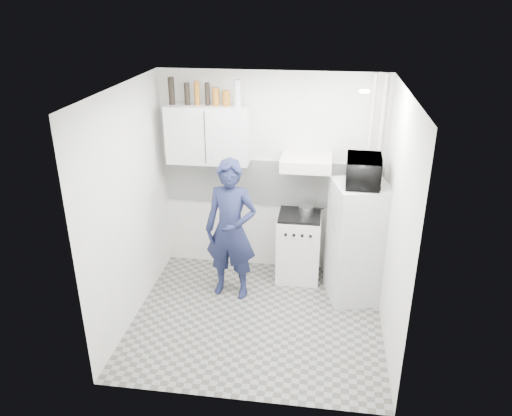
# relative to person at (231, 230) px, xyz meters

# --- Properties ---
(floor) EXTENTS (2.80, 2.80, 0.00)m
(floor) POSITION_rel_person_xyz_m (0.38, -0.50, -0.86)
(floor) COLOR slate
(floor) RESTS_ON ground
(ceiling) EXTENTS (2.80, 2.80, 0.00)m
(ceiling) POSITION_rel_person_xyz_m (0.38, -0.50, 1.74)
(ceiling) COLOR white
(ceiling) RESTS_ON wall_back
(wall_back) EXTENTS (2.80, 0.00, 2.80)m
(wall_back) POSITION_rel_person_xyz_m (0.38, 0.75, 0.44)
(wall_back) COLOR silver
(wall_back) RESTS_ON floor
(wall_left) EXTENTS (0.00, 2.60, 2.60)m
(wall_left) POSITION_rel_person_xyz_m (-1.02, -0.50, 0.44)
(wall_left) COLOR silver
(wall_left) RESTS_ON floor
(wall_right) EXTENTS (0.00, 2.60, 2.60)m
(wall_right) POSITION_rel_person_xyz_m (1.78, -0.50, 0.44)
(wall_right) COLOR silver
(wall_right) RESTS_ON floor
(person) EXTENTS (0.67, 0.49, 1.72)m
(person) POSITION_rel_person_xyz_m (0.00, 0.00, 0.00)
(person) COLOR #191E3E
(person) RESTS_ON floor
(stove) EXTENTS (0.54, 0.54, 0.86)m
(stove) POSITION_rel_person_xyz_m (0.78, 0.50, -0.43)
(stove) COLOR silver
(stove) RESTS_ON floor
(fridge) EXTENTS (0.74, 0.74, 1.46)m
(fridge) POSITION_rel_person_xyz_m (1.48, 0.16, -0.13)
(fridge) COLOR silver
(fridge) RESTS_ON floor
(stove_top) EXTENTS (0.52, 0.52, 0.03)m
(stove_top) POSITION_rel_person_xyz_m (0.78, 0.50, 0.02)
(stove_top) COLOR black
(stove_top) RESTS_ON stove
(saucepan) EXTENTS (0.19, 0.19, 0.10)m
(saucepan) POSITION_rel_person_xyz_m (0.86, 0.51, 0.09)
(saucepan) COLOR silver
(saucepan) RESTS_ON stove_top
(microwave) EXTENTS (0.57, 0.40, 0.31)m
(microwave) POSITION_rel_person_xyz_m (1.48, 0.16, 0.76)
(microwave) COLOR black
(microwave) RESTS_ON fridge
(bottle_a) EXTENTS (0.07, 0.07, 0.32)m
(bottle_a) POSITION_rel_person_xyz_m (-0.80, 0.58, 1.50)
(bottle_a) COLOR black
(bottle_a) RESTS_ON upper_cabinet
(bottle_b) EXTENTS (0.07, 0.07, 0.26)m
(bottle_b) POSITION_rel_person_xyz_m (-0.61, 0.58, 1.47)
(bottle_b) COLOR black
(bottle_b) RESTS_ON upper_cabinet
(bottle_c) EXTENTS (0.07, 0.07, 0.28)m
(bottle_c) POSITION_rel_person_xyz_m (-0.49, 0.58, 1.48)
(bottle_c) COLOR brown
(bottle_c) RESTS_ON upper_cabinet
(bottle_d) EXTENTS (0.06, 0.06, 0.27)m
(bottle_d) POSITION_rel_person_xyz_m (-0.36, 0.58, 1.47)
(bottle_d) COLOR black
(bottle_d) RESTS_ON upper_cabinet
(canister_a) EXTENTS (0.09, 0.09, 0.21)m
(canister_a) POSITION_rel_person_xyz_m (-0.26, 0.58, 1.45)
(canister_a) COLOR brown
(canister_a) RESTS_ON upper_cabinet
(canister_b) EXTENTS (0.09, 0.09, 0.18)m
(canister_b) POSITION_rel_person_xyz_m (-0.14, 0.58, 1.43)
(canister_b) COLOR brown
(canister_b) RESTS_ON upper_cabinet
(bottle_e) EXTENTS (0.08, 0.08, 0.31)m
(bottle_e) POSITION_rel_person_xyz_m (-0.00, 0.58, 1.50)
(bottle_e) COLOR #B2B7BC
(bottle_e) RESTS_ON upper_cabinet
(upper_cabinet) EXTENTS (1.00, 0.35, 0.70)m
(upper_cabinet) POSITION_rel_person_xyz_m (-0.37, 0.58, 0.99)
(upper_cabinet) COLOR silver
(upper_cabinet) RESTS_ON wall_back
(range_hood) EXTENTS (0.60, 0.50, 0.14)m
(range_hood) POSITION_rel_person_xyz_m (0.83, 0.50, 0.71)
(range_hood) COLOR silver
(range_hood) RESTS_ON wall_back
(backsplash) EXTENTS (2.74, 0.03, 0.60)m
(backsplash) POSITION_rel_person_xyz_m (0.38, 0.74, 0.34)
(backsplash) COLOR white
(backsplash) RESTS_ON wall_back
(pipe_a) EXTENTS (0.05, 0.05, 2.60)m
(pipe_a) POSITION_rel_person_xyz_m (1.68, 0.67, 0.44)
(pipe_a) COLOR silver
(pipe_a) RESTS_ON floor
(pipe_b) EXTENTS (0.04, 0.04, 2.60)m
(pipe_b) POSITION_rel_person_xyz_m (1.56, 0.67, 0.44)
(pipe_b) COLOR silver
(pipe_b) RESTS_ON floor
(ceiling_spot_fixture) EXTENTS (0.10, 0.10, 0.02)m
(ceiling_spot_fixture) POSITION_rel_person_xyz_m (1.38, -0.30, 1.71)
(ceiling_spot_fixture) COLOR white
(ceiling_spot_fixture) RESTS_ON ceiling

